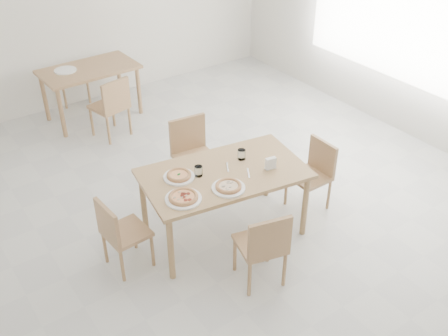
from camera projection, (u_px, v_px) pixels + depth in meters
room at (406, 19)px, 6.64m from camera, size 7.28×7.00×7.00m
main_table at (224, 179)px, 5.11m from camera, size 1.71×1.14×0.75m
chair_south at (264, 244)px, 4.61m from camera, size 0.49×0.49×0.81m
chair_north at (192, 150)px, 5.87m from camera, size 0.48×0.48×0.87m
chair_west at (119, 231)px, 4.80m from camera, size 0.41×0.41×0.77m
chair_east at (314, 170)px, 5.64m from camera, size 0.39×0.39×0.78m
plate_margherita at (179, 177)px, 4.98m from camera, size 0.30×0.30×0.02m
plate_mushroom at (228, 188)px, 4.83m from camera, size 0.31×0.31×0.02m
plate_pepperoni at (183, 199)px, 4.69m from camera, size 0.33×0.33×0.02m
pizza_margherita at (179, 175)px, 4.97m from camera, size 0.24×0.24×0.03m
pizza_mushroom at (228, 186)px, 4.82m from camera, size 0.27×0.27×0.03m
pizza_pepperoni at (183, 197)px, 4.68m from camera, size 0.34×0.34×0.03m
tumbler_a at (242, 154)px, 5.24m from camera, size 0.08×0.08×0.11m
tumbler_b at (199, 171)px, 4.99m from camera, size 0.08×0.08×0.10m
napkin_holder at (271, 164)px, 5.08m from camera, size 0.12×0.08×0.13m
fork_a at (248, 173)px, 5.05m from camera, size 0.10×0.15×0.01m
fork_b at (228, 167)px, 5.14m from camera, size 0.10×0.15×0.01m
second_table at (89, 75)px, 7.30m from camera, size 1.33×0.79×0.75m
chair_back_s at (112, 104)px, 6.88m from camera, size 0.51×0.51×0.85m
chair_back_n at (68, 69)px, 7.86m from camera, size 0.46×0.46×0.87m
plate_empty at (65, 70)px, 7.15m from camera, size 0.30×0.30×0.02m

